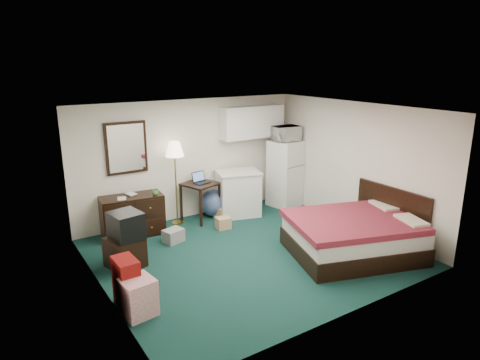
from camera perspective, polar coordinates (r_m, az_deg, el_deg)
floor at (r=7.61m, az=1.25°, el=-9.70°), size 5.00×4.50×0.01m
ceiling at (r=6.91m, az=1.38°, el=9.37°), size 5.00×4.50×0.01m
walls at (r=7.16m, az=1.31°, el=-0.62°), size 5.01×4.51×2.50m
mirror at (r=8.45m, az=-14.94°, el=4.17°), size 0.80×0.06×1.00m
upper_cabinets at (r=9.49m, az=1.58°, el=7.75°), size 1.50×0.35×0.70m
headboard at (r=8.32m, az=19.54°, el=-4.27°), size 0.06×1.56×1.00m
dresser at (r=8.46m, az=-14.14°, el=-4.62°), size 1.20×0.64×0.79m
floor_lamp at (r=8.74m, az=-8.54°, el=-0.46°), size 0.44×0.44×1.71m
desk at (r=9.03m, az=-5.29°, el=-2.84°), size 0.80×0.80×0.80m
exercise_ball at (r=9.24m, az=-3.49°, el=-3.07°), size 0.60×0.60×0.59m
kitchen_counter at (r=9.24m, az=-0.24°, el=-1.87°), size 1.01×0.87×0.94m
fridge at (r=9.83m, az=6.03°, el=0.86°), size 0.73×0.73×1.52m
bed at (r=7.68m, az=14.83°, el=-7.27°), size 2.47×2.17×0.66m
tv_stand at (r=7.29m, az=-15.09°, el=-9.28°), size 0.63×0.66×0.50m
suitcase at (r=6.16m, az=-14.86°, el=-13.08°), size 0.28×0.44×0.70m
retail_box at (r=5.99m, az=-13.43°, el=-14.93°), size 0.45×0.45×0.51m
file_bin at (r=8.08m, az=-8.88°, el=-7.35°), size 0.41×0.35×0.25m
cardboard_box_a at (r=8.61m, az=-2.25°, el=-5.75°), size 0.30×0.27×0.23m
cardboard_box_b at (r=9.11m, az=-2.50°, el=-4.45°), size 0.26×0.29×0.26m
laptop at (r=8.88m, az=-5.11°, el=0.28°), size 0.37×0.32×0.22m
crt_tv at (r=7.10m, az=-14.96°, el=-5.87°), size 0.55×0.58×0.43m
microwave at (r=9.63m, az=6.12°, el=6.42°), size 0.64×0.39×0.41m
book_a at (r=8.17m, az=-16.09°, el=-1.79°), size 0.15×0.06×0.21m
book_b at (r=8.35m, az=-14.85°, el=-1.28°), size 0.17×0.06×0.22m
mug at (r=8.27m, az=-11.25°, el=-1.57°), size 0.14×0.12×0.13m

